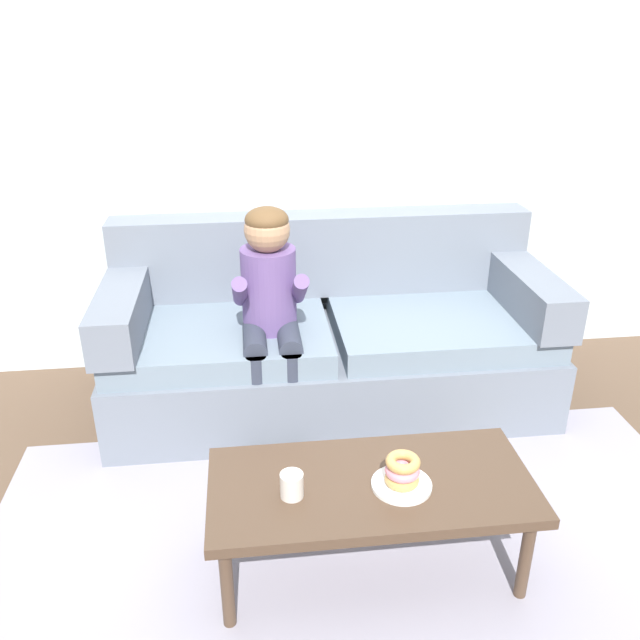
% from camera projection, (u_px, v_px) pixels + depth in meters
% --- Properties ---
extents(ground, '(10.00, 10.00, 0.00)m').
position_uv_depth(ground, '(352.00, 502.00, 2.79)').
color(ground, brown).
extents(wall_back, '(8.00, 0.10, 2.80)m').
position_uv_depth(wall_back, '(314.00, 115.00, 3.46)').
color(wall_back, silver).
rests_on(wall_back, ground).
extents(area_rug, '(2.95, 1.61, 0.01)m').
position_uv_depth(area_rug, '(363.00, 543.00, 2.56)').
color(area_rug, '#9993A3').
rests_on(area_rug, ground).
extents(couch, '(2.21, 0.90, 0.93)m').
position_uv_depth(couch, '(329.00, 341.00, 3.41)').
color(couch, slate).
rests_on(couch, ground).
extents(coffee_table, '(1.14, 0.53, 0.40)m').
position_uv_depth(coffee_table, '(370.00, 491.00, 2.31)').
color(coffee_table, '#4C3828').
rests_on(coffee_table, ground).
extents(person_child, '(0.34, 0.58, 1.10)m').
position_uv_depth(person_child, '(270.00, 301.00, 3.05)').
color(person_child, '#664C84').
rests_on(person_child, ground).
extents(plate, '(0.21, 0.21, 0.01)m').
position_uv_depth(plate, '(401.00, 485.00, 2.27)').
color(plate, white).
rests_on(plate, coffee_table).
extents(donut, '(0.17, 0.17, 0.04)m').
position_uv_depth(donut, '(402.00, 479.00, 2.26)').
color(donut, tan).
rests_on(donut, plate).
extents(donut_second, '(0.17, 0.17, 0.04)m').
position_uv_depth(donut_second, '(402.00, 470.00, 2.24)').
color(donut_second, pink).
rests_on(donut_second, donut).
extents(donut_third, '(0.15, 0.15, 0.04)m').
position_uv_depth(donut_third, '(403.00, 462.00, 2.23)').
color(donut_third, tan).
rests_on(donut_third, donut_second).
extents(mug, '(0.08, 0.08, 0.09)m').
position_uv_depth(mug, '(292.00, 485.00, 2.21)').
color(mug, silver).
rests_on(mug, coffee_table).
extents(toy_controller, '(0.23, 0.09, 0.05)m').
position_uv_depth(toy_controller, '(484.00, 472.00, 2.93)').
color(toy_controller, gold).
rests_on(toy_controller, ground).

